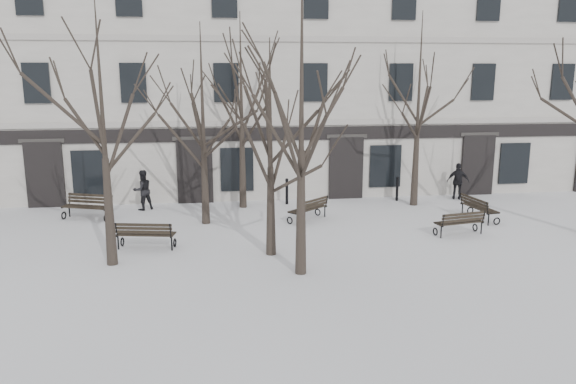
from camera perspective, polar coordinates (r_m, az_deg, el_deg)
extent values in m
plane|color=silver|center=(18.57, 0.90, -6.31)|extent=(100.00, 100.00, 0.00)
cube|color=#BDB7AF|center=(30.54, -2.70, 11.41)|extent=(40.00, 10.00, 11.00)
cube|color=#A19A93|center=(25.63, -1.69, 7.03)|extent=(40.00, 0.12, 0.25)
cube|color=#A19A93|center=(25.57, -1.75, 15.32)|extent=(40.00, 0.12, 0.25)
cube|color=black|center=(25.67, -1.68, 5.92)|extent=(40.00, 0.10, 0.60)
cube|color=black|center=(26.80, -23.46, 1.61)|extent=(1.60, 0.22, 2.90)
cube|color=#2D2B28|center=(26.55, -23.75, 4.78)|extent=(1.90, 0.08, 0.18)
cube|color=black|center=(26.34, -19.49, 1.87)|extent=(1.50, 0.14, 2.00)
cube|color=black|center=(25.77, -9.43, 2.08)|extent=(1.60, 0.22, 2.90)
cube|color=#2D2B28|center=(25.51, -9.55, 5.38)|extent=(1.90, 0.08, 0.18)
cube|color=black|center=(25.77, -5.20, 2.30)|extent=(1.50, 0.14, 2.00)
cube|color=black|center=(26.46, 5.91, 2.44)|extent=(1.60, 0.22, 2.90)
cube|color=#2D2B28|center=(26.21, 6.00, 5.66)|extent=(1.90, 0.08, 0.18)
cube|color=black|center=(26.96, 9.84, 2.61)|extent=(1.50, 0.14, 2.00)
cube|color=black|center=(28.66, 18.67, 2.61)|extent=(1.60, 0.22, 2.90)
cube|color=#2D2B28|center=(28.44, 18.91, 5.57)|extent=(1.90, 0.08, 0.18)
cube|color=black|center=(29.55, 21.98, 2.73)|extent=(1.50, 0.14, 2.00)
cube|color=black|center=(26.44, -24.18, 10.06)|extent=(1.10, 0.14, 1.70)
cube|color=black|center=(25.61, -15.43, 10.64)|extent=(1.10, 0.14, 1.70)
cube|color=black|center=(25.39, -6.29, 10.99)|extent=(1.10, 0.14, 1.70)
cube|color=black|center=(25.80, 2.79, 11.06)|extent=(1.10, 0.14, 1.70)
cube|color=black|center=(26.80, 11.40, 10.88)|extent=(1.10, 0.14, 1.70)
cube|color=black|center=(26.98, 11.73, 18.54)|extent=(1.10, 0.14, 1.70)
cube|color=black|center=(28.33, 19.21, 10.51)|extent=(1.10, 0.14, 1.70)
cube|color=black|center=(28.50, 19.73, 17.75)|extent=(1.10, 0.14, 1.70)
cube|color=black|center=(30.32, 26.09, 10.02)|extent=(1.10, 0.14, 1.70)
cube|color=black|center=(30.48, 26.74, 16.77)|extent=(1.10, 0.14, 1.70)
cone|color=black|center=(17.99, -17.72, -1.99)|extent=(0.34, 0.34, 3.33)
cone|color=black|center=(18.15, -1.76, -1.99)|extent=(0.34, 0.34, 2.89)
cone|color=black|center=(16.32, 1.32, -2.16)|extent=(0.34, 0.34, 3.69)
cone|color=black|center=(22.11, -8.44, 0.89)|extent=(0.34, 0.34, 3.23)
cone|color=black|center=(24.58, -4.65, 2.42)|extent=(0.34, 0.34, 3.49)
cone|color=black|center=(25.55, 12.82, 2.56)|extent=(0.34, 0.34, 3.52)
torus|color=black|center=(19.63, -11.43, -5.07)|extent=(0.11, 0.32, 0.31)
cylinder|color=black|center=(19.25, -11.73, -5.15)|extent=(0.05, 0.05, 0.48)
cube|color=black|center=(19.36, -11.61, -4.29)|extent=(0.16, 0.59, 0.05)
torus|color=black|center=(20.17, -16.48, -4.87)|extent=(0.11, 0.32, 0.31)
cylinder|color=black|center=(19.79, -16.87, -4.94)|extent=(0.05, 0.05, 0.48)
cube|color=black|center=(19.90, -16.72, -4.11)|extent=(0.16, 0.59, 0.05)
cube|color=black|center=(19.82, -14.00, -3.96)|extent=(1.92, 0.46, 0.04)
cube|color=black|center=(19.68, -14.13, -4.08)|extent=(1.92, 0.46, 0.04)
cube|color=black|center=(19.54, -14.26, -4.20)|extent=(1.92, 0.46, 0.04)
cube|color=black|center=(19.41, -14.39, -4.32)|extent=(1.92, 0.46, 0.04)
cube|color=black|center=(19.33, -14.45, -3.96)|extent=(1.91, 0.40, 0.10)
cube|color=black|center=(19.27, -14.49, -3.61)|extent=(1.91, 0.40, 0.10)
cube|color=black|center=(19.22, -14.54, -3.26)|extent=(1.91, 0.40, 0.10)
cylinder|color=black|center=(19.04, -11.85, -3.91)|extent=(0.07, 0.16, 0.54)
cylinder|color=black|center=(19.59, -17.03, -3.73)|extent=(0.07, 0.16, 0.54)
torus|color=black|center=(22.24, 18.47, -3.44)|extent=(0.11, 0.30, 0.29)
cylinder|color=black|center=(21.94, 19.05, -3.46)|extent=(0.05, 0.05, 0.46)
cube|color=black|center=(22.03, 18.80, -2.77)|extent=(0.16, 0.56, 0.05)
torus|color=black|center=(21.27, 14.73, -3.91)|extent=(0.11, 0.30, 0.29)
cylinder|color=black|center=(20.96, 15.29, -3.94)|extent=(0.05, 0.05, 0.46)
cube|color=black|center=(21.05, 15.05, -3.21)|extent=(0.16, 0.56, 0.05)
cube|color=black|center=(21.69, 16.63, -2.80)|extent=(1.81, 0.44, 0.04)
cube|color=black|center=(21.58, 16.85, -2.89)|extent=(1.81, 0.44, 0.04)
cube|color=black|center=(21.47, 17.07, -2.98)|extent=(1.81, 0.44, 0.04)
cube|color=black|center=(21.36, 17.29, -3.07)|extent=(1.81, 0.44, 0.04)
cube|color=black|center=(21.30, 17.37, -2.75)|extent=(1.80, 0.38, 0.09)
cube|color=black|center=(21.25, 17.43, -2.45)|extent=(1.80, 0.38, 0.09)
cube|color=black|center=(21.20, 17.48, -2.14)|extent=(1.80, 0.38, 0.09)
cylinder|color=black|center=(21.78, 19.26, -2.42)|extent=(0.07, 0.15, 0.50)
cylinder|color=black|center=(20.78, 15.48, -2.85)|extent=(0.07, 0.15, 0.50)
torus|color=black|center=(24.55, -21.82, -2.23)|extent=(0.16, 0.32, 0.32)
cylinder|color=black|center=(24.85, -21.32, -1.80)|extent=(0.06, 0.06, 0.50)
cube|color=black|center=(24.63, -21.62, -1.34)|extent=(0.26, 0.59, 0.06)
torus|color=black|center=(23.55, -18.00, -2.53)|extent=(0.16, 0.32, 0.32)
cylinder|color=black|center=(23.86, -17.54, -2.08)|extent=(0.06, 0.06, 0.50)
cube|color=black|center=(23.63, -17.81, -1.61)|extent=(0.26, 0.59, 0.06)
cube|color=black|center=(23.91, -20.07, -1.55)|extent=(1.92, 0.78, 0.04)
cube|color=black|center=(24.04, -19.87, -1.47)|extent=(1.92, 0.78, 0.04)
cube|color=black|center=(24.17, -19.68, -1.38)|extent=(1.92, 0.78, 0.04)
cube|color=black|center=(24.30, -19.49, -1.30)|extent=(1.92, 0.78, 0.04)
cube|color=black|center=(24.30, -19.45, -0.95)|extent=(1.90, 0.72, 0.10)
cube|color=black|center=(24.29, -19.45, -0.63)|extent=(1.90, 0.72, 0.10)
cube|color=black|center=(24.29, -19.44, -0.31)|extent=(1.90, 0.72, 0.10)
cylinder|color=black|center=(24.82, -21.29, -0.69)|extent=(0.10, 0.16, 0.55)
cylinder|color=black|center=(23.83, -17.50, -0.93)|extent=(0.10, 0.16, 0.55)
torus|color=black|center=(23.40, 3.03, -2.06)|extent=(0.24, 0.26, 0.30)
cylinder|color=black|center=(23.15, 3.76, -2.00)|extent=(0.05, 0.05, 0.47)
cube|color=black|center=(23.21, 3.40, -1.36)|extent=(0.42, 0.47, 0.05)
torus|color=black|center=(22.08, 0.18, -2.91)|extent=(0.24, 0.26, 0.30)
cylinder|color=black|center=(21.82, 0.92, -2.85)|extent=(0.05, 0.05, 0.47)
cube|color=black|center=(21.88, 0.55, -2.18)|extent=(0.42, 0.47, 0.05)
cube|color=black|center=(22.67, 1.57, -1.61)|extent=(1.47, 1.31, 0.04)
cube|color=black|center=(22.58, 1.85, -1.67)|extent=(1.47, 1.31, 0.04)
cube|color=black|center=(22.49, 2.14, -1.73)|extent=(1.47, 1.31, 0.04)
cube|color=black|center=(22.40, 2.43, -1.79)|extent=(1.47, 1.31, 0.04)
cube|color=black|center=(22.35, 2.52, -1.47)|extent=(1.43, 1.26, 0.09)
cube|color=black|center=(22.30, 2.56, -1.17)|extent=(1.43, 1.26, 0.09)
cube|color=black|center=(22.26, 2.61, -0.86)|extent=(1.43, 1.26, 0.09)
cylinder|color=black|center=(23.00, 3.94, -0.96)|extent=(0.13, 0.14, 0.52)
cylinder|color=black|center=(21.66, 1.09, -1.76)|extent=(0.13, 0.14, 0.52)
torus|color=black|center=(23.43, 20.45, -2.80)|extent=(0.31, 0.10, 0.31)
cylinder|color=black|center=(23.19, 19.70, -2.66)|extent=(0.05, 0.05, 0.48)
cube|color=black|center=(23.25, 20.13, -2.05)|extent=(0.59, 0.14, 0.05)
torus|color=black|center=(24.86, 18.02, -1.79)|extent=(0.31, 0.10, 0.31)
cylinder|color=black|center=(24.63, 17.30, -1.66)|extent=(0.05, 0.05, 0.48)
cube|color=black|center=(24.68, 17.70, -1.08)|extent=(0.59, 0.14, 0.05)
cube|color=black|center=(24.09, 19.34, -1.46)|extent=(0.37, 1.91, 0.04)
cube|color=black|center=(24.00, 19.05, -1.49)|extent=(0.37, 1.91, 0.04)
cube|color=black|center=(23.92, 18.76, -1.51)|extent=(0.37, 1.91, 0.04)
cube|color=black|center=(23.84, 18.46, -1.54)|extent=(0.37, 1.91, 0.04)
cube|color=black|center=(23.78, 18.40, -1.22)|extent=(0.31, 1.90, 0.10)
cube|color=black|center=(23.74, 18.37, -0.93)|extent=(0.31, 1.90, 0.10)
cube|color=black|center=(23.70, 18.35, -0.63)|extent=(0.31, 1.90, 0.10)
cylinder|color=black|center=(23.04, 19.61, -1.59)|extent=(0.16, 0.06, 0.53)
cylinder|color=black|center=(24.49, 17.19, -0.64)|extent=(0.16, 0.06, 0.53)
cylinder|color=black|center=(25.29, -0.12, -0.03)|extent=(0.13, 0.13, 1.09)
sphere|color=black|center=(25.18, -0.12, 1.23)|extent=(0.15, 0.15, 0.15)
cylinder|color=black|center=(26.46, 11.03, 0.23)|extent=(0.12, 0.12, 1.04)
sphere|color=black|center=(26.36, 11.07, 1.38)|extent=(0.15, 0.15, 0.15)
imported|color=black|center=(25.18, -14.44, -1.75)|extent=(1.07, 0.99, 1.75)
imported|color=black|center=(27.57, 16.78, -0.70)|extent=(1.08, 0.74, 1.71)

